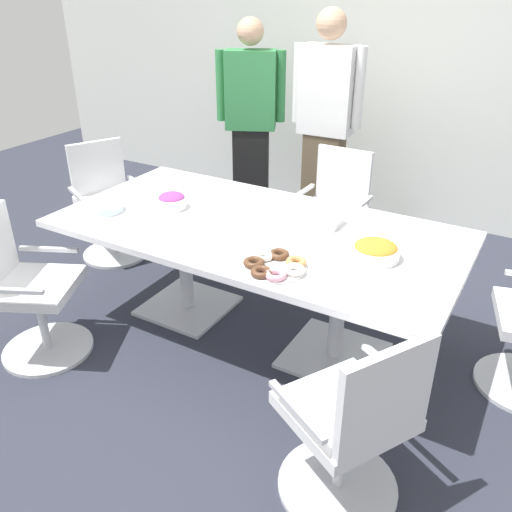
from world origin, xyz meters
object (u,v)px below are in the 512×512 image
office_chair_4 (333,217)px  snack_bowl_candy_mix (172,201)px  plate_stack (105,208)px  donut_platter (275,265)px  office_chair_0 (108,207)px  person_standing_0 (251,119)px  snack_bowl_chips_orange (376,250)px  office_chair_2 (352,429)px  napkin_pile (326,219)px  person_standing_1 (326,122)px  conference_table (256,245)px  office_chair_1 (28,294)px

office_chair_4 → snack_bowl_candy_mix: bearing=61.2°
plate_stack → donut_platter: bearing=-5.6°
office_chair_0 → plate_stack: office_chair_0 is taller
person_standing_0 → snack_bowl_chips_orange: size_ratio=7.03×
office_chair_0 → office_chair_4: 1.80m
office_chair_2 → snack_bowl_candy_mix: office_chair_2 is taller
person_standing_0 → plate_stack: size_ratio=7.68×
snack_bowl_chips_orange → snack_bowl_candy_mix: 1.35m
office_chair_0 → napkin_pile: bearing=111.5°
person_standing_0 → donut_platter: (1.36, -2.05, -0.16)m
snack_bowl_chips_orange → office_chair_0: bearing=169.9°
office_chair_0 → donut_platter: (1.95, -0.78, 0.37)m
office_chair_0 → person_standing_1: (1.31, 1.29, 0.58)m
conference_table → napkin_pile: bearing=32.2°
conference_table → office_chair_1: 1.38m
person_standing_0 → plate_stack: bearing=67.1°
donut_platter → plate_stack: 1.29m
person_standing_1 → snack_bowl_candy_mix: size_ratio=9.90×
office_chair_1 → snack_bowl_chips_orange: 2.01m
office_chair_4 → plate_stack: (-0.99, -1.38, 0.37)m
office_chair_4 → plate_stack: bearing=55.8°
office_chair_1 → person_standing_0: size_ratio=0.51×
office_chair_2 → office_chair_4: size_ratio=1.00×
donut_platter → person_standing_1: bearing=107.2°
snack_bowl_candy_mix → plate_stack: bearing=-142.5°
office_chair_1 → person_standing_0: (0.04, 2.50, 0.52)m
office_chair_4 → napkin_pile: 1.01m
office_chair_1 → napkin_pile: 1.81m
person_standing_0 → snack_bowl_candy_mix: person_standing_0 is taller
office_chair_0 → snack_bowl_chips_orange: (2.35, -0.42, 0.39)m
conference_table → snack_bowl_chips_orange: (0.74, -0.04, 0.17)m
snack_bowl_chips_orange → plate_stack: bearing=-171.9°
office_chair_1 → office_chair_2: bearing=63.1°
office_chair_0 → office_chair_2: bearing=89.8°
office_chair_0 → plate_stack: 1.01m
snack_bowl_candy_mix → donut_platter: snack_bowl_candy_mix is taller
plate_stack → napkin_pile: size_ratio=1.40×
plate_stack → office_chair_4: bearing=54.5°
office_chair_2 → donut_platter: 0.88m
plate_stack → person_standing_0: bearing=92.2°
office_chair_0 → office_chair_1: bearing=49.9°
person_standing_1 → plate_stack: person_standing_1 is taller
conference_table → office_chair_2: office_chair_2 is taller
person_standing_0 → person_standing_1: bearing=155.9°
conference_table → office_chair_4: (0.05, 1.10, -0.22)m
office_chair_0 → person_standing_1: person_standing_1 is taller
office_chair_2 → snack_bowl_candy_mix: bearing=91.1°
person_standing_0 → snack_bowl_chips_orange: (1.76, -1.69, -0.13)m
person_standing_0 → napkin_pile: (1.37, -1.43, -0.14)m
person_standing_0 → snack_bowl_candy_mix: size_ratio=9.43×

